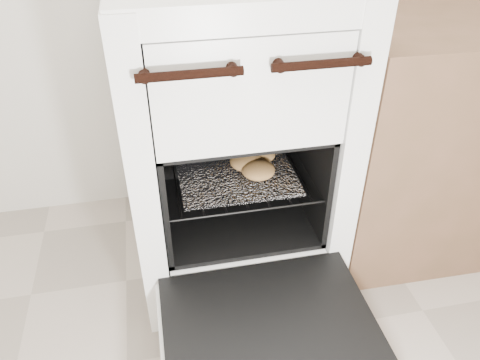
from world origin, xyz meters
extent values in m
cube|color=white|center=(0.08, 1.15, 0.51)|extent=(0.66, 0.71, 1.02)
cylinder|color=black|center=(-0.07, 0.77, 0.89)|extent=(0.24, 0.02, 0.02)
cylinder|color=black|center=(0.24, 0.77, 0.89)|extent=(0.24, 0.02, 0.02)
cube|color=black|center=(0.08, 0.57, 0.23)|extent=(0.58, 0.44, 0.03)
cube|color=white|center=(0.08, 0.57, 0.21)|extent=(0.60, 0.47, 0.02)
cylinder|color=black|center=(-0.16, 1.06, 0.42)|extent=(0.01, 0.47, 0.01)
cylinder|color=black|center=(0.32, 1.06, 0.42)|extent=(0.01, 0.47, 0.01)
cylinder|color=black|center=(0.08, 0.84, 0.42)|extent=(0.48, 0.01, 0.01)
cylinder|color=black|center=(0.08, 1.28, 0.42)|extent=(0.48, 0.01, 0.01)
cylinder|color=black|center=(-0.12, 1.06, 0.42)|extent=(0.01, 0.44, 0.01)
cylinder|color=black|center=(-0.05, 1.06, 0.42)|extent=(0.01, 0.44, 0.01)
cylinder|color=black|center=(0.01, 1.06, 0.42)|extent=(0.01, 0.44, 0.01)
cylinder|color=black|center=(0.08, 1.06, 0.42)|extent=(0.01, 0.44, 0.01)
cylinder|color=black|center=(0.15, 1.06, 0.42)|extent=(0.01, 0.44, 0.01)
cylinder|color=black|center=(0.21, 1.06, 0.42)|extent=(0.01, 0.44, 0.01)
cylinder|color=black|center=(0.28, 1.06, 0.42)|extent=(0.01, 0.44, 0.01)
cube|color=white|center=(0.08, 1.03, 0.43)|extent=(0.38, 0.33, 0.01)
ellipsoid|color=#B78849|center=(0.12, 1.05, 0.46)|extent=(0.13, 0.13, 0.05)
ellipsoid|color=#B78849|center=(0.14, 0.99, 0.46)|extent=(0.13, 0.13, 0.05)
ellipsoid|color=#B78849|center=(0.18, 1.09, 0.46)|extent=(0.11, 0.11, 0.05)
cube|color=brown|center=(0.88, 1.11, 0.43)|extent=(0.88, 0.59, 0.87)
camera|label=1|loc=(-0.16, -0.22, 1.29)|focal=35.00mm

